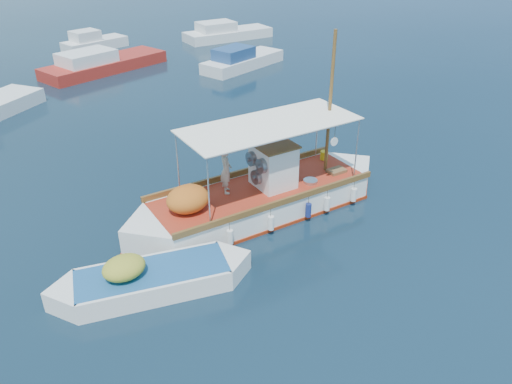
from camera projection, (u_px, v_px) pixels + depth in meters
ground at (287, 214)px, 18.64m from camera, size 160.00×160.00×0.00m
fishing_caique at (259, 199)px, 18.48m from camera, size 10.71×3.71×6.56m
dinghy at (151, 281)px, 14.73m from camera, size 5.82×3.01×1.49m
bg_boat_n at (101, 64)px, 35.25m from camera, size 9.40×4.70×1.80m
bg_boat_ne at (241, 61)px, 36.04m from camera, size 7.19×3.77×1.80m
bg_boat_e at (226, 34)px, 44.31m from camera, size 8.04×3.36×1.80m
bg_boat_far_n at (93, 43)px, 41.01m from camera, size 5.42×2.84×1.80m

